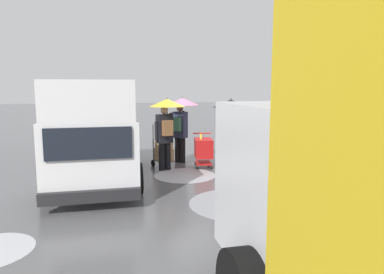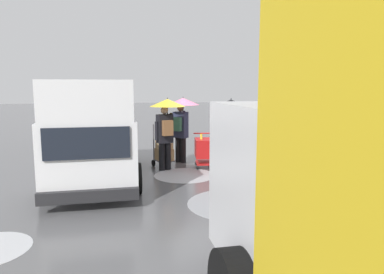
{
  "view_description": "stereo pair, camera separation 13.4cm",
  "coord_description": "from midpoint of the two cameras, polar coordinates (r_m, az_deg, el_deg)",
  "views": [
    {
      "loc": [
        2.7,
        10.44,
        2.46
      ],
      "look_at": [
        0.7,
        0.73,
        1.05
      ],
      "focal_mm": 33.06,
      "sensor_mm": 36.0,
      "label": 1
    },
    {
      "loc": [
        2.56,
        10.47,
        2.46
      ],
      "look_at": [
        0.7,
        0.73,
        1.05
      ],
      "focal_mm": 33.06,
      "sensor_mm": 36.0,
      "label": 2
    }
  ],
  "objects": [
    {
      "name": "pedestrian_white_side",
      "position": [
        11.4,
        -2.11,
        3.61
      ],
      "size": [
        1.04,
        1.04,
        2.15
      ],
      "color": "black",
      "rests_on": "ground"
    },
    {
      "name": "slush_patch_near_cluster",
      "position": [
        7.68,
        7.33,
        -10.62
      ],
      "size": [
        2.2,
        2.2,
        0.01
      ],
      "primitive_type": "cylinder",
      "color": "#999BA0",
      "rests_on": "ground"
    },
    {
      "name": "slush_patch_under_van",
      "position": [
        9.97,
        -1.54,
        -6.18
      ],
      "size": [
        1.73,
        1.73,
        0.01
      ],
      "primitive_type": "cylinder",
      "color": "#ADAFB5",
      "rests_on": "ground"
    },
    {
      "name": "street_lamp",
      "position": [
        11.05,
        23.5,
        6.97
      ],
      "size": [
        0.28,
        0.28,
        3.86
      ],
      "color": "#2D2D33",
      "rests_on": "ground"
    },
    {
      "name": "pedestrian_pink_side",
      "position": [
        10.03,
        6.07,
        3.04
      ],
      "size": [
        1.04,
        1.04,
        2.15
      ],
      "color": "black",
      "rests_on": "ground"
    },
    {
      "name": "cargo_van_parked_right",
      "position": [
        9.5,
        -15.87,
        0.03
      ],
      "size": [
        2.29,
        5.38,
        2.6
      ],
      "color": "white",
      "rests_on": "ground"
    },
    {
      "name": "pedestrian_black_side",
      "position": [
        10.4,
        -4.57,
        3.16
      ],
      "size": [
        1.04,
        1.04,
        2.15
      ],
      "color": "black",
      "rests_on": "ground"
    },
    {
      "name": "shopping_cart_vendor",
      "position": [
        10.86,
        1.5,
        -1.94
      ],
      "size": [
        0.65,
        0.88,
        1.04
      ],
      "color": "red",
      "rests_on": "ground"
    },
    {
      "name": "hand_dolly_boxes",
      "position": [
        10.88,
        -4.93,
        -2.1
      ],
      "size": [
        0.7,
        0.83,
        1.32
      ],
      "color": "#515156",
      "rests_on": "ground"
    },
    {
      "name": "ground_plane",
      "position": [
        11.06,
        2.48,
        -4.77
      ],
      "size": [
        90.0,
        90.0,
        0.0
      ],
      "primitive_type": "plane",
      "color": "#5B5B5E"
    }
  ]
}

